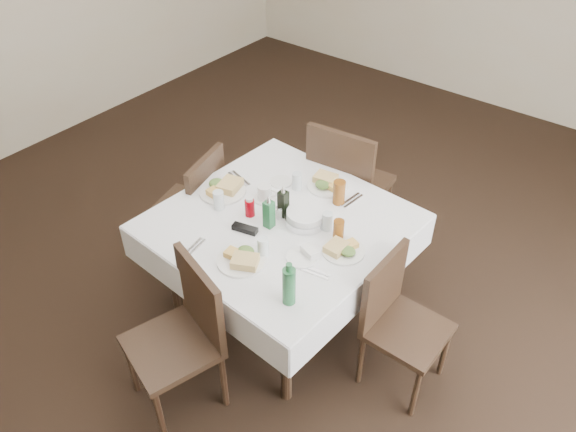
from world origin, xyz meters
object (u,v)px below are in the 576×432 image
object	(u,v)px
chair_north	(346,181)
oil_cruet_dark	(283,203)
chair_south	(185,329)
oil_cruet_green	(269,213)
water_s	(263,247)
dining_table	(280,231)
bread_basket	(305,217)
water_w	(219,200)
chair_west	(196,203)
coffee_mug	(265,193)
green_bottle	(289,285)
water_e	(327,221)
water_n	(297,181)
chair_east	(396,315)
ketchup_bottle	(250,207)

from	to	relation	value
chair_north	oil_cruet_dark	xyz separation A→B (m)	(0.03, -0.74, 0.27)
chair_south	oil_cruet_green	bearing A→B (deg)	90.96
water_s	chair_south	bearing A→B (deg)	-103.02
water_s	dining_table	bearing A→B (deg)	111.75
dining_table	bread_basket	size ratio (longest dim) A/B	5.76
dining_table	water_w	xyz separation A→B (m)	(-0.36, -0.13, 0.14)
chair_west	bread_basket	distance (m)	0.94
coffee_mug	green_bottle	xyz separation A→B (m)	(0.63, -0.57, 0.07)
dining_table	chair_west	bearing A→B (deg)	178.17
water_e	chair_west	bearing A→B (deg)	-175.47
oil_cruet_dark	water_s	bearing A→B (deg)	-69.20
oil_cruet_green	coffee_mug	xyz separation A→B (m)	(-0.18, 0.18, -0.05)
bread_basket	water_w	bearing A→B (deg)	-156.88
chair_north	oil_cruet_green	size ratio (longest dim) A/B	4.66
water_n	oil_cruet_green	distance (m)	0.41
water_n	water_s	world-z (taller)	same
bread_basket	oil_cruet_dark	size ratio (longest dim) A/B	1.13
chair_east	coffee_mug	size ratio (longest dim) A/B	5.74
chair_east	oil_cruet_green	size ratio (longest dim) A/B	3.87
bread_basket	green_bottle	distance (m)	0.63
oil_cruet_dark	water_e	bearing A→B (deg)	11.26
coffee_mug	water_s	bearing A→B (deg)	-51.25
water_w	green_bottle	xyz separation A→B (m)	(0.80, -0.34, 0.05)
chair_west	ketchup_bottle	bearing A→B (deg)	-9.12
water_s	green_bottle	bearing A→B (deg)	-29.92
chair_west	bread_basket	xyz separation A→B (m)	(0.89, 0.05, 0.28)
chair_south	green_bottle	bearing A→B (deg)	36.42
chair_north	chair_south	distance (m)	1.59
oil_cruet_dark	oil_cruet_green	distance (m)	0.13
chair_north	oil_cruet_dark	size ratio (longest dim) A/B	4.76
water_n	green_bottle	xyz separation A→B (m)	(0.55, -0.79, 0.06)
chair_west	oil_cruet_dark	size ratio (longest dim) A/B	4.17
chair_west	water_s	distance (m)	0.98
chair_north	oil_cruet_green	xyz separation A→B (m)	(0.03, -0.87, 0.27)
chair_south	oil_cruet_dark	size ratio (longest dim) A/B	4.27
green_bottle	water_n	bearing A→B (deg)	124.89
chair_north	water_s	world-z (taller)	chair_north
water_n	water_s	xyz separation A→B (m)	(0.23, -0.60, 0.00)
chair_west	coffee_mug	xyz separation A→B (m)	(0.56, 0.08, 0.29)
chair_west	ketchup_bottle	world-z (taller)	chair_west
chair_south	green_bottle	world-z (taller)	green_bottle
water_e	oil_cruet_green	bearing A→B (deg)	-146.45
chair_north	bread_basket	bearing A→B (deg)	-76.37
water_n	oil_cruet_green	xyz separation A→B (m)	(0.10, -0.39, 0.04)
water_w	oil_cruet_dark	world-z (taller)	oil_cruet_dark
chair_south	water_n	world-z (taller)	chair_south
dining_table	green_bottle	world-z (taller)	green_bottle
oil_cruet_dark	oil_cruet_green	xyz separation A→B (m)	(-0.00, -0.13, 0.00)
chair_west	water_w	world-z (taller)	chair_west
chair_west	green_bottle	world-z (taller)	green_bottle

